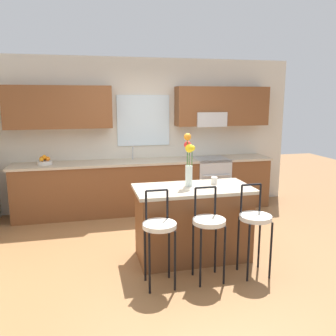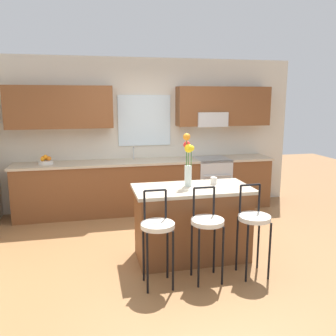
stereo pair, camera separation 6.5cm
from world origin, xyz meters
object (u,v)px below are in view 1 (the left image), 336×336
(kitchen_island, at_px, (193,222))
(fruit_bowl_oranges, at_px, (45,161))
(bar_stool_far, at_px, (255,221))
(mug_ceramic, at_px, (214,181))
(flower_vase, at_px, (189,158))
(bar_stool_middle, at_px, (209,225))
(oven_range, at_px, (210,183))
(bar_stool_near, at_px, (159,230))

(kitchen_island, distance_m, fruit_bowl_oranges, 2.84)
(bar_stool_far, relative_size, mug_ceramic, 11.58)
(kitchen_island, xyz_separation_m, flower_vase, (-0.04, 0.07, 0.81))
(mug_ceramic, bearing_deg, kitchen_island, -162.34)
(bar_stool_middle, relative_size, fruit_bowl_oranges, 4.34)
(oven_range, relative_size, flower_vase, 1.40)
(oven_range, distance_m, flower_vase, 2.30)
(kitchen_island, relative_size, mug_ceramic, 16.06)
(fruit_bowl_oranges, bearing_deg, flower_vase, -45.67)
(bar_stool_near, relative_size, fruit_bowl_oranges, 4.34)
(flower_vase, distance_m, mug_ceramic, 0.47)
(bar_stool_near, bearing_deg, fruit_bowl_oranges, 118.12)
(kitchen_island, distance_m, bar_stool_near, 0.82)
(kitchen_island, height_order, mug_ceramic, mug_ceramic)
(bar_stool_near, relative_size, flower_vase, 1.58)
(oven_range, xyz_separation_m, fruit_bowl_oranges, (-2.89, 0.03, 0.52))
(oven_range, bearing_deg, flower_vase, -117.32)
(oven_range, xyz_separation_m, bar_stool_near, (-1.50, -2.57, 0.18))
(bar_stool_middle, bearing_deg, kitchen_island, 90.00)
(oven_range, bearing_deg, bar_stool_middle, -110.31)
(oven_range, bearing_deg, kitchen_island, -115.55)
(bar_stool_middle, distance_m, mug_ceramic, 0.82)
(bar_stool_middle, relative_size, bar_stool_far, 1.00)
(bar_stool_near, bearing_deg, mug_ceramic, 38.30)
(oven_range, height_order, bar_stool_near, bar_stool_near)
(kitchen_island, bearing_deg, bar_stool_far, -46.52)
(kitchen_island, relative_size, bar_stool_far, 1.39)
(kitchen_island, bearing_deg, bar_stool_middle, -90.00)
(kitchen_island, height_order, fruit_bowl_oranges, fruit_bowl_oranges)
(bar_stool_near, xyz_separation_m, flower_vase, (0.51, 0.65, 0.64))
(oven_range, height_order, mug_ceramic, mug_ceramic)
(bar_stool_middle, bearing_deg, mug_ceramic, 65.49)
(flower_vase, height_order, fruit_bowl_oranges, flower_vase)
(flower_vase, bearing_deg, mug_ceramic, 4.13)
(oven_range, relative_size, mug_ceramic, 10.22)
(bar_stool_middle, bearing_deg, fruit_bowl_oranges, 126.72)
(kitchen_island, relative_size, bar_stool_middle, 1.39)
(bar_stool_far, bearing_deg, oven_range, 81.14)
(bar_stool_near, bearing_deg, flower_vase, 51.97)
(kitchen_island, height_order, bar_stool_near, bar_stool_near)
(flower_vase, relative_size, fruit_bowl_oranges, 2.75)
(kitchen_island, bearing_deg, bar_stool_near, -133.48)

